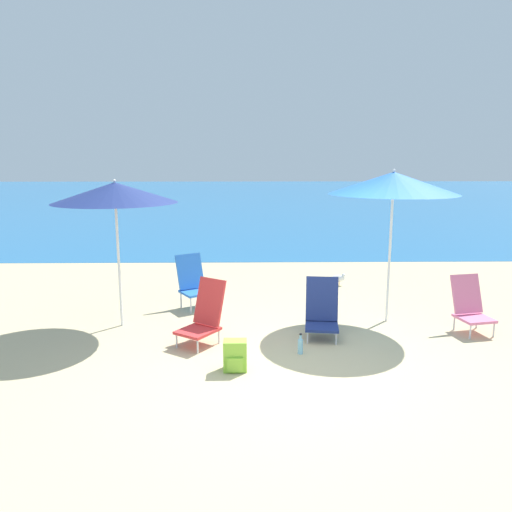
{
  "coord_description": "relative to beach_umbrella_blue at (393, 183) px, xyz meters",
  "views": [
    {
      "loc": [
        -0.52,
        -5.25,
        2.37
      ],
      "look_at": [
        -0.39,
        1.71,
        1.0
      ],
      "focal_mm": 35.0,
      "sensor_mm": 36.0,
      "label": 1
    }
  ],
  "objects": [
    {
      "name": "ground_plane",
      "position": [
        -1.54,
        -1.78,
        -2.02
      ],
      "size": [
        60.0,
        60.0,
        0.0
      ],
      "primitive_type": "plane",
      "color": "#C6B284"
    },
    {
      "name": "sea_water",
      "position": [
        -1.54,
        24.22,
        -2.02
      ],
      "size": [
        60.0,
        40.0,
        0.01
      ],
      "color": "#23669E",
      "rests_on": "ground"
    },
    {
      "name": "beach_umbrella_blue",
      "position": [
        0.0,
        0.0,
        0.0
      ],
      "size": [
        1.82,
        1.82,
        2.22
      ],
      "color": "white",
      "rests_on": "ground"
    },
    {
      "name": "beach_umbrella_navy",
      "position": [
        -3.87,
        -0.14,
        -0.12
      ],
      "size": [
        1.71,
        1.71,
        2.09
      ],
      "color": "white",
      "rests_on": "ground"
    },
    {
      "name": "beach_chair_navy",
      "position": [
        -1.06,
        -0.62,
        -1.67
      ],
      "size": [
        0.49,
        0.57,
        0.79
      ],
      "rotation": [
        0.0,
        0.0,
        -0.12
      ],
      "color": "silver",
      "rests_on": "ground"
    },
    {
      "name": "beach_chair_pink",
      "position": [
        1.03,
        -0.44,
        -1.65
      ],
      "size": [
        0.52,
        0.61,
        0.77
      ],
      "rotation": [
        0.0,
        0.0,
        0.2
      ],
      "color": "silver",
      "rests_on": "ground"
    },
    {
      "name": "beach_chair_red",
      "position": [
        -2.62,
        -0.84,
        -1.65
      ],
      "size": [
        0.68,
        0.73,
        0.83
      ],
      "rotation": [
        0.0,
        0.0,
        -0.61
      ],
      "color": "silver",
      "rests_on": "ground"
    },
    {
      "name": "beach_chair_blue",
      "position": [
        -2.94,
        0.75,
        -1.59
      ],
      "size": [
        0.65,
        0.68,
        0.85
      ],
      "rotation": [
        0.0,
        0.0,
        0.55
      ],
      "color": "silver",
      "rests_on": "ground"
    },
    {
      "name": "backpack_lime",
      "position": [
        -2.2,
        -1.72,
        -1.85
      ],
      "size": [
        0.26,
        0.21,
        0.35
      ],
      "color": "#8ECC3D",
      "rests_on": "ground"
    },
    {
      "name": "water_bottle",
      "position": [
        -1.41,
        -1.24,
        -1.92
      ],
      "size": [
        0.06,
        0.06,
        0.26
      ],
      "color": "#8CCCEA",
      "rests_on": "ground"
    },
    {
      "name": "seagull",
      "position": [
        -0.33,
        2.1,
        -1.88
      ],
      "size": [
        0.27,
        0.11,
        0.23
      ],
      "color": "gold",
      "rests_on": "ground"
    }
  ]
}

